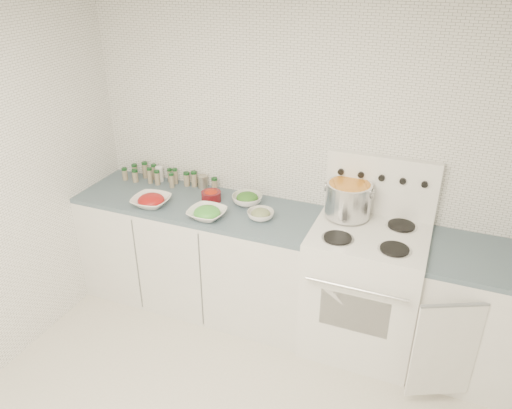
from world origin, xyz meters
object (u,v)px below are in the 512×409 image
(stove, at_px, (364,285))
(bowl_tomato, at_px, (151,201))
(stock_pot, at_px, (348,198))
(bowl_snowpea, at_px, (207,213))

(stove, xyz_separation_m, bowl_tomato, (-1.59, -0.16, 0.44))
(stove, bearing_deg, bowl_tomato, -174.25)
(stove, bearing_deg, stock_pot, 141.96)
(stove, height_order, bowl_snowpea, stove)
(stock_pot, xyz_separation_m, bowl_snowpea, (-0.93, -0.33, -0.14))
(bowl_tomato, bearing_deg, stock_pot, 12.57)
(bowl_snowpea, bearing_deg, bowl_tomato, 177.89)
(stock_pot, relative_size, bowl_snowpea, 1.22)
(bowl_snowpea, bearing_deg, stock_pot, 19.56)
(stove, bearing_deg, bowl_snowpea, -170.99)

